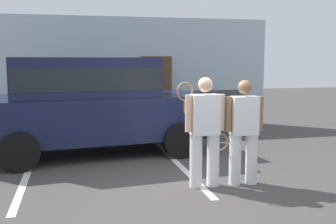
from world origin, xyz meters
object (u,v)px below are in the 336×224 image
object	(u,v)px
tennis_player_woman	(244,131)
parked_suv	(91,101)
tennis_player_man	(205,130)
potted_plant_by_porch	(204,115)
potted_plant_secondary	(238,113)

from	to	relation	value
tennis_player_woman	parked_suv	bearing A→B (deg)	-45.48
tennis_player_man	tennis_player_woman	size ratio (longest dim) A/B	1.03
parked_suv	potted_plant_by_porch	distance (m)	3.87
parked_suv	potted_plant_by_porch	bearing A→B (deg)	26.65
tennis_player_woman	potted_plant_by_porch	distance (m)	4.88
tennis_player_woman	potted_plant_secondary	distance (m)	4.98
potted_plant_secondary	tennis_player_man	bearing A→B (deg)	-118.98
tennis_player_woman	potted_plant_secondary	world-z (taller)	tennis_player_woman
parked_suv	potted_plant_secondary	world-z (taller)	parked_suv
potted_plant_by_porch	tennis_player_woman	bearing A→B (deg)	-100.90
tennis_player_woman	potted_plant_secondary	xyz separation A→B (m)	(1.89, 4.60, -0.37)
tennis_player_woman	tennis_player_man	bearing A→B (deg)	2.70
tennis_player_man	potted_plant_secondary	xyz separation A→B (m)	(2.53, 4.58, -0.40)
parked_suv	tennis_player_man	distance (m)	3.15
tennis_player_man	tennis_player_woman	xyz separation A→B (m)	(0.65, -0.02, -0.04)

